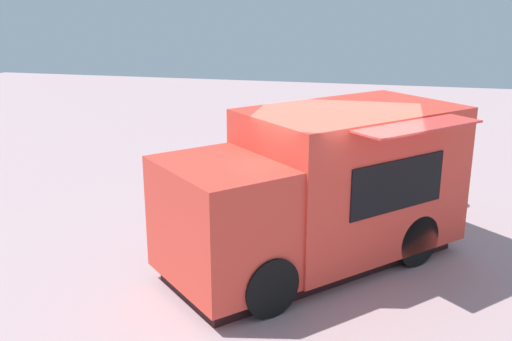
{
  "coord_description": "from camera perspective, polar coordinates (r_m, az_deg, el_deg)",
  "views": [
    {
      "loc": [
        -0.77,
        8.82,
        4.27
      ],
      "look_at": [
        1.54,
        -1.24,
        1.15
      ],
      "focal_mm": 41.74,
      "sensor_mm": 36.0,
      "label": 1
    }
  ],
  "objects": [
    {
      "name": "planter_flowering_far",
      "position": [
        14.3,
        -2.15,
        0.97
      ],
      "size": [
        0.49,
        0.49,
        0.71
      ],
      "color": "#414E58",
      "rests_on": "ground_plane"
    },
    {
      "name": "food_truck",
      "position": [
        9.52,
        6.26,
        -2.17
      ],
      "size": [
        4.86,
        4.96,
        2.49
      ],
      "color": "#E24031",
      "rests_on": "ground_plane"
    },
    {
      "name": "ground_plane",
      "position": [
        9.83,
        7.21,
        -9.08
      ],
      "size": [
        40.0,
        40.0,
        0.0
      ],
      "primitive_type": "plane",
      "color": "#BB9B9F"
    },
    {
      "name": "planter_flowering_near",
      "position": [
        12.89,
        17.49,
        -1.43
      ],
      "size": [
        0.49,
        0.49,
        0.75
      ],
      "color": "beige",
      "rests_on": "ground_plane"
    }
  ]
}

